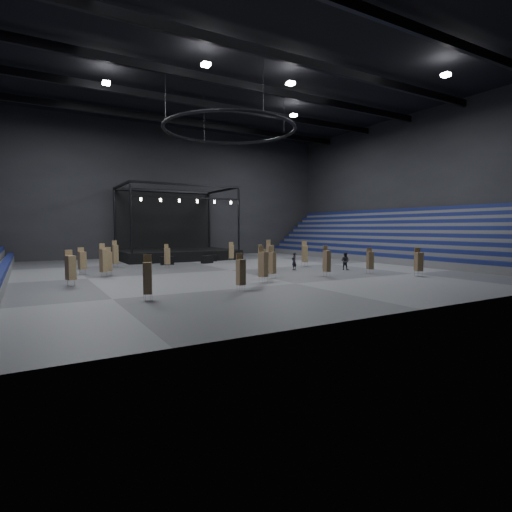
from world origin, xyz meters
TOP-DOWN VIEW (x-y plane):
  - floor at (0.00, 0.00)m, footprint 50.00×50.00m
  - ceiling at (0.00, 0.00)m, footprint 50.00×42.00m
  - wall_back at (0.00, 21.00)m, footprint 50.00×0.20m
  - wall_front at (0.00, -21.00)m, footprint 50.00×0.20m
  - wall_right at (25.00, 0.00)m, footprint 0.20×42.00m
  - bleachers_right at (22.94, 0.00)m, footprint 7.20×40.00m
  - stage at (0.00, 16.24)m, footprint 14.00×10.00m
  - truss_ring at (-0.00, 0.00)m, footprint 12.30×12.30m
  - roof_girders at (0.00, -0.00)m, footprint 49.00×30.35m
  - floodlights at (0.00, -4.00)m, footprint 28.60×16.60m
  - flight_case_left at (-3.44, 8.41)m, footprint 1.42×0.81m
  - flight_case_mid at (1.01, 7.95)m, footprint 1.44×1.02m
  - flight_case_right at (2.58, 10.15)m, footprint 1.28×0.89m
  - chair_stack_0 at (-12.48, 3.20)m, footprint 0.67×0.67m
  - chair_stack_1 at (-4.49, 5.01)m, footprint 0.50×0.50m
  - chair_stack_2 at (-8.86, 8.01)m, footprint 0.55×0.55m
  - chair_stack_3 at (8.52, -0.21)m, footprint 0.70×0.70m
  - chair_stack_4 at (4.10, 8.01)m, footprint 0.69×0.69m
  - chair_stack_5 at (4.72, -8.25)m, footprint 0.51×0.51m
  - chair_stack_6 at (2.91, -2.38)m, footprint 0.61×0.61m
  - chair_stack_7 at (-10.92, -11.99)m, footprint 0.57×0.57m
  - chair_stack_8 at (1.34, -3.55)m, footprint 0.64×0.64m
  - chair_stack_9 at (11.29, -11.99)m, footprint 0.67×0.67m
  - chair_stack_10 at (0.12, -7.16)m, footprint 0.60×0.60m
  - chair_stack_11 at (-4.94, -11.49)m, footprint 0.50×0.50m
  - chair_stack_12 at (9.29, -8.59)m, footprint 0.58×0.58m
  - chair_stack_13 at (-1.82, -9.01)m, footprint 0.69×0.69m
  - chair_stack_14 at (-10.66, 1.23)m, footprint 0.49×0.49m
  - chair_stack_15 at (-14.01, -3.95)m, footprint 0.71×0.71m
  - chair_stack_16 at (-11.21, 0.18)m, footprint 0.65×0.65m
  - man_center at (5.45, -2.65)m, footprint 0.71×0.60m
  - crew_member at (9.55, -5.18)m, footprint 0.90×0.99m

SIDE VIEW (x-z plane):
  - floor at x=0.00m, z-range 0.00..0.00m
  - flight_case_right at x=2.58m, z-range 0.00..0.77m
  - flight_case_mid at x=1.01m, z-range 0.00..0.87m
  - flight_case_left at x=-3.44m, z-range 0.00..0.91m
  - man_center at x=5.45m, z-range 0.00..1.65m
  - crew_member at x=9.55m, z-range 0.00..1.66m
  - chair_stack_12 at x=9.29m, z-range 0.05..2.31m
  - chair_stack_1 at x=-4.49m, z-range 0.03..2.41m
  - chair_stack_11 at x=-4.94m, z-range 0.04..2.42m
  - chair_stack_14 at x=-10.66m, z-range 0.05..2.42m
  - chair_stack_0 at x=-12.48m, z-range 0.09..2.40m
  - chair_stack_4 at x=4.10m, z-range 0.08..2.42m
  - chair_stack_9 at x=11.29m, z-range 0.08..2.43m
  - chair_stack_10 at x=0.12m, z-range 0.03..2.54m
  - chair_stack_7 at x=-10.92m, z-range 0.02..2.55m
  - chair_stack_5 at x=4.72m, z-range 0.03..2.57m
  - chair_stack_8 at x=1.34m, z-range 0.04..2.56m
  - chair_stack_15 at x=-14.01m, z-range 0.07..2.55m
  - chair_stack_3 at x=8.52m, z-range 0.06..2.65m
  - chair_stack_2 at x=-8.86m, z-range 0.03..2.75m
  - chair_stack_16 at x=-11.21m, z-range 0.03..2.75m
  - chair_stack_13 at x=-1.82m, z-range 0.05..2.74m
  - stage at x=0.00m, z-range -3.15..6.05m
  - chair_stack_6 at x=2.91m, z-range 0.02..2.90m
  - bleachers_right at x=22.94m, z-range -1.47..4.93m
  - wall_back at x=0.00m, z-range 0.00..18.00m
  - wall_front at x=0.00m, z-range 0.00..18.00m
  - wall_right at x=25.00m, z-range 0.00..18.00m
  - truss_ring at x=0.00m, z-range 10.43..15.58m
  - floodlights at x=0.00m, z-range 16.48..16.73m
  - roof_girders at x=0.00m, z-range 16.85..17.55m
  - ceiling at x=0.00m, z-range 17.90..18.10m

